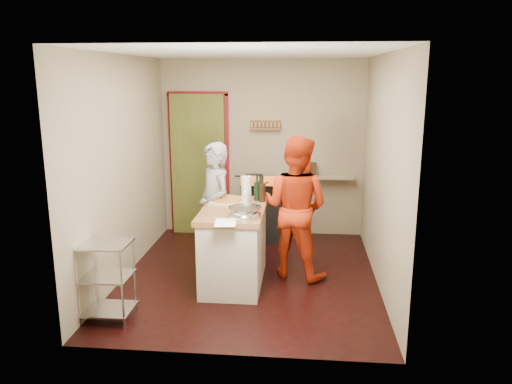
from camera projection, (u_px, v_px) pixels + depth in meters
floor at (250, 276)px, 6.01m from camera, size 3.50×3.50×0.00m
back_wall at (220, 159)px, 7.54m from camera, size 3.00×0.44×2.60m
left_wall at (123, 168)px, 5.85m from camera, size 0.04×3.50×2.60m
right_wall at (383, 173)px, 5.58m from camera, size 0.04×3.50×2.60m
ceiling at (249, 52)px, 5.42m from camera, size 3.00×3.50×0.02m
stove at (264, 209)px, 7.29m from camera, size 0.60×0.63×1.00m
wire_shelving at (107, 277)px, 4.87m from camera, size 0.48×0.40×0.80m
island at (234, 243)px, 5.73m from camera, size 0.70×1.34×1.21m
person_stripe at (215, 207)px, 6.06m from camera, size 0.64×0.69×1.59m
person_red at (295, 207)px, 5.87m from camera, size 1.01×0.91×1.69m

